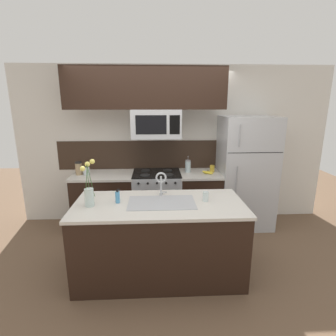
# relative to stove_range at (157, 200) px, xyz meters

# --- Properties ---
(ground_plane) EXTENTS (10.00, 10.00, 0.00)m
(ground_plane) POSITION_rel_stove_range_xyz_m (-0.00, -0.90, -0.46)
(ground_plane) COLOR brown
(rear_partition) EXTENTS (5.20, 0.10, 2.60)m
(rear_partition) POSITION_rel_stove_range_xyz_m (0.30, 0.38, 0.84)
(rear_partition) COLOR silver
(rear_partition) RESTS_ON ground
(splash_band) EXTENTS (3.28, 0.01, 0.48)m
(splash_band) POSITION_rel_stove_range_xyz_m (-0.00, 0.32, 0.69)
(splash_band) COLOR #332319
(splash_band) RESTS_ON rear_partition
(back_counter_left) EXTENTS (0.97, 0.65, 0.91)m
(back_counter_left) POSITION_rel_stove_range_xyz_m (-0.85, 0.00, -0.01)
(back_counter_left) COLOR black
(back_counter_left) RESTS_ON ground
(back_counter_right) EXTENTS (0.67, 0.65, 0.91)m
(back_counter_right) POSITION_rel_stove_range_xyz_m (0.70, 0.00, -0.01)
(back_counter_right) COLOR black
(back_counter_right) RESTS_ON ground
(stove_range) EXTENTS (0.76, 0.64, 0.93)m
(stove_range) POSITION_rel_stove_range_xyz_m (0.00, 0.00, 0.00)
(stove_range) COLOR #B7BABF
(stove_range) RESTS_ON ground
(microwave) EXTENTS (0.74, 0.40, 0.43)m
(microwave) POSITION_rel_stove_range_xyz_m (0.00, -0.02, 1.24)
(microwave) COLOR #B7BABF
(upper_cabinet_band) EXTENTS (2.34, 0.34, 0.60)m
(upper_cabinet_band) POSITION_rel_stove_range_xyz_m (-0.15, -0.05, 1.75)
(upper_cabinet_band) COLOR black
(refrigerator) EXTENTS (0.86, 0.74, 1.81)m
(refrigerator) POSITION_rel_stove_range_xyz_m (1.45, 0.02, 0.44)
(refrigerator) COLOR #B7BABF
(refrigerator) RESTS_ON ground
(storage_jar_tall) EXTENTS (0.10, 0.10, 0.21)m
(storage_jar_tall) POSITION_rel_stove_range_xyz_m (-1.22, -0.01, 0.55)
(storage_jar_tall) COLOR #997F5B
(storage_jar_tall) RESTS_ON back_counter_left
(storage_jar_medium) EXTENTS (0.10, 0.10, 0.15)m
(storage_jar_medium) POSITION_rel_stove_range_xyz_m (-1.09, -0.03, 0.52)
(storage_jar_medium) COLOR silver
(storage_jar_medium) RESTS_ON back_counter_left
(banana_bunch) EXTENTS (0.19, 0.15, 0.08)m
(banana_bunch) POSITION_rel_stove_range_xyz_m (0.81, -0.06, 0.47)
(banana_bunch) COLOR yellow
(banana_bunch) RESTS_ON back_counter_right
(french_press) EXTENTS (0.09, 0.09, 0.27)m
(french_press) POSITION_rel_stove_range_xyz_m (0.51, 0.06, 0.55)
(french_press) COLOR silver
(french_press) RESTS_ON back_counter_right
(coffee_tin) EXTENTS (0.08, 0.08, 0.11)m
(coffee_tin) POSITION_rel_stove_range_xyz_m (0.91, 0.05, 0.50)
(coffee_tin) COLOR gold
(coffee_tin) RESTS_ON back_counter_right
(island_counter) EXTENTS (1.94, 0.89, 0.91)m
(island_counter) POSITION_rel_stove_range_xyz_m (0.02, -1.25, -0.01)
(island_counter) COLOR black
(island_counter) RESTS_ON ground
(kitchen_sink) EXTENTS (0.76, 0.44, 0.16)m
(kitchen_sink) POSITION_rel_stove_range_xyz_m (0.05, -1.25, 0.38)
(kitchen_sink) COLOR #ADAFB5
(kitchen_sink) RESTS_ON island_counter
(sink_faucet) EXTENTS (0.14, 0.14, 0.31)m
(sink_faucet) POSITION_rel_stove_range_xyz_m (0.05, -1.03, 0.65)
(sink_faucet) COLOR #B7BABF
(sink_faucet) RESTS_ON island_counter
(dish_soap_bottle) EXTENTS (0.06, 0.05, 0.16)m
(dish_soap_bottle) POSITION_rel_stove_range_xyz_m (-0.45, -1.22, 0.52)
(dish_soap_bottle) COLOR #4C93C6
(dish_soap_bottle) RESTS_ON island_counter
(drinking_glass) EXTENTS (0.07, 0.07, 0.11)m
(drinking_glass) POSITION_rel_stove_range_xyz_m (0.56, -1.22, 0.50)
(drinking_glass) COLOR silver
(drinking_glass) RESTS_ON island_counter
(flower_vase) EXTENTS (0.13, 0.19, 0.51)m
(flower_vase) POSITION_rel_stove_range_xyz_m (-0.75, -1.29, 0.60)
(flower_vase) COLOR silver
(flower_vase) RESTS_ON island_counter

